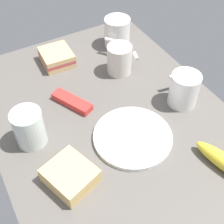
{
  "coord_description": "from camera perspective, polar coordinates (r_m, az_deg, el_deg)",
  "views": [
    {
      "loc": [
        49.53,
        -27.96,
        66.08
      ],
      "look_at": [
        0.0,
        0.0,
        5.0
      ],
      "focal_mm": 49.08,
      "sensor_mm": 36.0,
      "label": 1
    }
  ],
  "objects": [
    {
      "name": "tabletop",
      "position": [
        0.86,
        0.0,
        -1.81
      ],
      "size": [
        90.0,
        64.0,
        2.0
      ],
      "primitive_type": "cube",
      "color": "#5B5651",
      "rests_on": "ground"
    },
    {
      "name": "sandwich_side",
      "position": [
        1.05,
        -10.26,
        10.02
      ],
      "size": [
        11.12,
        10.1,
        4.4
      ],
      "color": "#DBB77A",
      "rests_on": "tabletop"
    },
    {
      "name": "sandwich_main",
      "position": [
        0.73,
        -7.77,
        -11.68
      ],
      "size": [
        13.47,
        12.78,
        4.4
      ],
      "color": "#DBB77A",
      "rests_on": "tabletop"
    },
    {
      "name": "glass_of_milk",
      "position": [
        0.8,
        -15.1,
        -3.19
      ],
      "size": [
        7.82,
        7.82,
        10.36
      ],
      "color": "silver",
      "rests_on": "tabletop"
    },
    {
      "name": "snack_bar",
      "position": [
        0.9,
        -7.48,
        1.93
      ],
      "size": [
        13.11,
        8.93,
        2.0
      ],
      "primitive_type": "cube",
      "rotation": [
        0.0,
        0.0,
        0.45
      ],
      "color": "red",
      "rests_on": "tabletop"
    },
    {
      "name": "coffee_mug_spare",
      "position": [
        0.89,
        13.28,
        4.17
      ],
      "size": [
        10.63,
        8.3,
        10.1
      ],
      "color": "white",
      "rests_on": "tabletop"
    },
    {
      "name": "plate_of_food",
      "position": [
        0.81,
        3.86,
        -4.62
      ],
      "size": [
        20.9,
        20.9,
        1.2
      ],
      "color": "white",
      "rests_on": "tabletop"
    },
    {
      "name": "coffee_mug_black",
      "position": [
        0.98,
        1.4,
        9.83
      ],
      "size": [
        7.79,
        10.04,
        9.52
      ],
      "color": "silver",
      "rests_on": "tabletop"
    },
    {
      "name": "coffee_mug_milky",
      "position": [
        1.1,
        0.96,
        14.69
      ],
      "size": [
        10.13,
        10.87,
        10.14
      ],
      "color": "white",
      "rests_on": "tabletop"
    }
  ]
}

